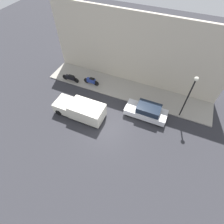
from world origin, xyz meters
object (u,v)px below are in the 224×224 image
at_px(motorcycle_black, 71,78).
at_px(parked_car, 147,111).
at_px(motorcycle_blue, 91,81).
at_px(delivery_van, 80,109).
at_px(streetlamp, 191,91).

bearing_deg(motorcycle_black, parked_car, -98.86).
bearing_deg(motorcycle_blue, parked_car, -105.35).
height_order(delivery_van, motorcycle_blue, delivery_van).
distance_m(motorcycle_black, streetlamp, 12.52).
bearing_deg(motorcycle_blue, delivery_van, -165.79).
xyz_separation_m(motorcycle_blue, motorcycle_black, (-0.44, 2.40, -0.02)).
bearing_deg(motorcycle_black, motorcycle_blue, -79.67).
bearing_deg(motorcycle_black, delivery_van, -137.60).
relative_size(delivery_van, motorcycle_blue, 2.64).
xyz_separation_m(parked_car, motorcycle_black, (1.44, 9.26, -0.11)).
height_order(motorcycle_blue, motorcycle_black, motorcycle_blue).
height_order(parked_car, motorcycle_black, parked_car).
bearing_deg(parked_car, motorcycle_blue, 74.65).
distance_m(delivery_van, motorcycle_blue, 4.39).
bearing_deg(parked_car, motorcycle_black, 81.14).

